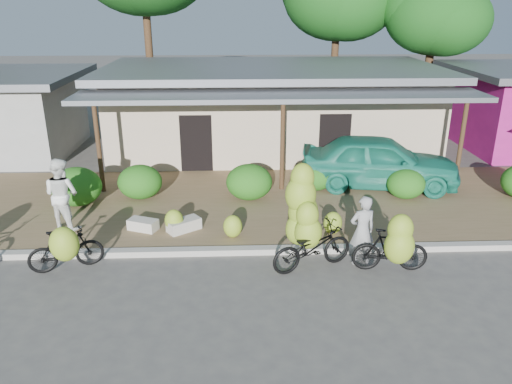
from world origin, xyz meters
TOP-DOWN VIEW (x-y plane):
  - ground at (0.00, 0.00)m, footprint 100.00×100.00m
  - sidewalk at (0.00, 5.00)m, footprint 60.00×6.00m
  - curb at (0.00, 2.00)m, footprint 60.00×0.25m
  - shop_main at (0.00, 10.93)m, footprint 13.00×8.50m
  - tree_near_right at (7.31, 14.61)m, footprint 4.54×4.36m
  - hedge_0 at (-6.05, 5.00)m, footprint 1.45×1.30m
  - hedge_1 at (-4.32, 5.47)m, footprint 1.32×1.19m
  - hedge_2 at (-1.05, 5.26)m, footprint 1.38×1.24m
  - hedge_3 at (1.06, 5.96)m, footprint 1.11×1.00m
  - hedge_4 at (3.65, 5.15)m, footprint 1.15×1.03m
  - bike_left at (-5.22, 1.27)m, footprint 1.70×1.37m
  - bike_center at (0.16, 1.47)m, footprint 2.08×1.50m
  - bike_right at (1.97, 0.86)m, footprint 1.72×1.21m
  - loose_banana_a at (-3.05, 3.08)m, footprint 0.48×0.41m
  - loose_banana_b at (-1.54, 2.67)m, footprint 0.47×0.40m
  - loose_banana_c at (1.01, 2.77)m, footprint 0.48×0.40m
  - sack_near at (-2.80, 3.11)m, footprint 0.92×0.82m
  - sack_far at (-3.87, 3.20)m, footprint 0.84×0.64m
  - vendor at (1.41, 1.42)m, footprint 0.68×0.52m
  - bystander at (-5.92, 3.40)m, footprint 1.13×1.03m
  - teal_van at (3.10, 6.20)m, footprint 5.17×2.76m

SIDE VIEW (x-z plane):
  - ground at x=0.00m, z-range 0.00..0.00m
  - sidewalk at x=0.00m, z-range 0.00..0.12m
  - curb at x=0.00m, z-range 0.00..0.15m
  - sack_far at x=-3.87m, z-range 0.12..0.40m
  - sack_near at x=-2.80m, z-range 0.12..0.42m
  - loose_banana_b at x=-1.54m, z-range 0.12..0.71m
  - loose_banana_c at x=1.01m, z-range 0.12..0.71m
  - loose_banana_a at x=-3.05m, z-range 0.12..0.72m
  - hedge_3 at x=1.06m, z-range 0.12..0.99m
  - hedge_4 at x=3.65m, z-range 0.12..1.02m
  - bike_left at x=-5.22m, z-range -0.06..1.26m
  - hedge_1 at x=-4.32m, z-range 0.12..1.15m
  - hedge_2 at x=-1.05m, z-range 0.12..1.19m
  - hedge_0 at x=-6.05m, z-range 0.12..1.25m
  - bike_right at x=1.97m, z-range -0.12..1.52m
  - vendor at x=1.41m, z-range 0.00..1.67m
  - bike_center at x=0.16m, z-range -0.27..2.07m
  - teal_van at x=3.10m, z-range 0.12..1.79m
  - bystander at x=-5.92m, z-range 0.12..2.01m
  - shop_main at x=0.00m, z-range 0.05..3.40m
  - tree_near_right at x=7.31m, z-range 1.77..8.68m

